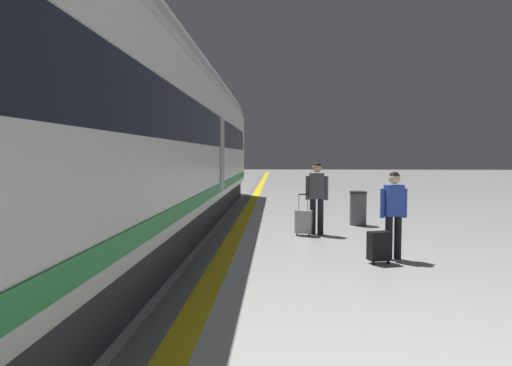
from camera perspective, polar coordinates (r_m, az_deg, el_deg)
name	(u,v)px	position (r m, az deg, el deg)	size (l,w,h in m)	color
safety_line_strip	(225,255)	(8.62, -3.99, -9.04)	(0.36, 80.00, 0.01)	yellow
tactile_edge_band	(210,255)	(8.65, -5.82, -9.01)	(0.51, 80.00, 0.01)	slate
high_speed_train	(55,109)	(6.70, -24.05, 8.58)	(2.94, 33.94, 4.97)	#38383D
passenger_near	(317,193)	(10.75, 7.70, -1.21)	(0.53, 0.25, 1.71)	black
suitcase_near	(304,222)	(10.63, 6.03, -4.87)	(0.42, 0.31, 0.98)	#9E9EA3
passenger_mid	(394,209)	(8.47, 17.03, -3.12)	(0.49, 0.23, 1.59)	black
suitcase_mid	(379,246)	(8.18, 15.31, -7.69)	(0.43, 0.32, 0.56)	black
waste_bin	(358,208)	(12.42, 12.79, -3.12)	(0.46, 0.46, 0.91)	#4C4C51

